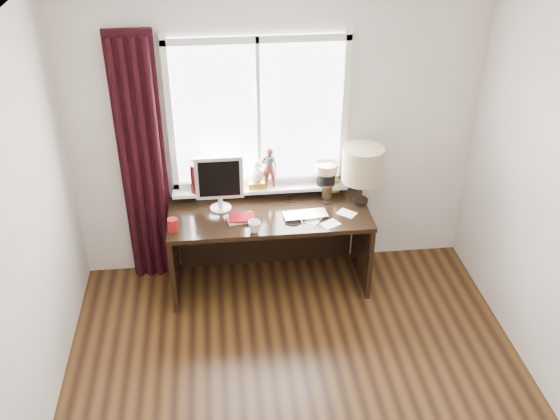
{
  "coord_description": "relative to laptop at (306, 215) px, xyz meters",
  "views": [
    {
      "loc": [
        -0.51,
        -2.84,
        3.5
      ],
      "look_at": [
        -0.05,
        1.25,
        1.0
      ],
      "focal_mm": 40.0,
      "sensor_mm": 36.0,
      "label": 1
    }
  ],
  "objects": [
    {
      "name": "desk_cables",
      "position": [
        -0.01,
        0.11,
        -0.01
      ],
      "size": [
        0.47,
        0.49,
        0.01
      ],
      "color": "black",
      "rests_on": "desk"
    },
    {
      "name": "laptop",
      "position": [
        0.0,
        0.0,
        0.0
      ],
      "size": [
        0.38,
        0.26,
        0.03
      ],
      "primitive_type": "imported",
      "rotation": [
        0.0,
        0.0,
        0.07
      ],
      "color": "silver",
      "rests_on": "desk"
    },
    {
      "name": "brush_holder",
      "position": [
        0.23,
        0.29,
        0.05
      ],
      "size": [
        0.09,
        0.09,
        0.25
      ],
      "color": "black",
      "rests_on": "desk"
    },
    {
      "name": "red_cup",
      "position": [
        -1.09,
        -0.1,
        0.04
      ],
      "size": [
        0.08,
        0.08,
        0.11
      ],
      "primitive_type": "cylinder",
      "color": "maroon",
      "rests_on": "desk"
    },
    {
      "name": "monitor",
      "position": [
        -0.7,
        0.2,
        0.26
      ],
      "size": [
        0.4,
        0.18,
        0.49
      ],
      "color": "beige",
      "rests_on": "desk"
    },
    {
      "name": "mug",
      "position": [
        -0.44,
        -0.18,
        0.04
      ],
      "size": [
        0.13,
        0.12,
        0.1
      ],
      "primitive_type": "imported",
      "rotation": [
        0.0,
        0.0,
        0.37
      ],
      "color": "white",
      "rests_on": "desk"
    },
    {
      "name": "wall_back",
      "position": [
        -0.2,
        0.47,
        0.54
      ],
      "size": [
        3.5,
        0.0,
        2.6
      ],
      "primitive_type": "cube",
      "rotation": [
        1.57,
        0.0,
        0.0
      ],
      "color": "beige",
      "rests_on": "ground"
    },
    {
      "name": "window",
      "position": [
        -0.34,
        0.42,
        0.54
      ],
      "size": [
        1.52,
        0.21,
        1.4
      ],
      "color": "white",
      "rests_on": "ground"
    },
    {
      "name": "icon_frame",
      "position": [
        0.31,
        0.37,
        0.05
      ],
      "size": [
        0.1,
        0.03,
        0.13
      ],
      "color": "gold",
      "rests_on": "desk"
    },
    {
      "name": "ceiling",
      "position": [
        -0.2,
        -1.53,
        1.84
      ],
      "size": [
        3.5,
        4.0,
        0.0
      ],
      "primitive_type": "cube",
      "color": "white",
      "rests_on": "wall_back"
    },
    {
      "name": "curtain",
      "position": [
        -1.33,
        0.37,
        0.35
      ],
      "size": [
        0.38,
        0.09,
        2.25
      ],
      "color": "black",
      "rests_on": "floor"
    },
    {
      "name": "desk",
      "position": [
        -0.3,
        0.19,
        -0.26
      ],
      "size": [
        1.7,
        0.7,
        0.75
      ],
      "color": "black",
      "rests_on": "floor"
    },
    {
      "name": "loose_papers",
      "position": [
        0.2,
        -0.06,
        -0.01
      ],
      "size": [
        0.48,
        0.33,
        0.0
      ],
      "color": "white",
      "rests_on": "desk"
    },
    {
      "name": "table_lamp",
      "position": [
        0.5,
        0.18,
        0.35
      ],
      "size": [
        0.35,
        0.35,
        0.52
      ],
      "color": "black",
      "rests_on": "desk"
    },
    {
      "name": "notebook_stack",
      "position": [
        -0.54,
        0.01,
        0.0
      ],
      "size": [
        0.24,
        0.19,
        0.03
      ],
      "color": "beige",
      "rests_on": "desk"
    }
  ]
}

